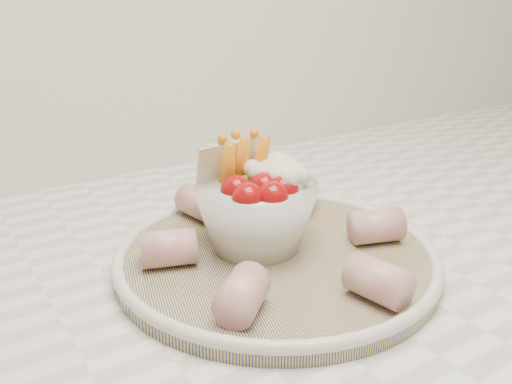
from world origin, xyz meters
TOP-DOWN VIEW (x-y plane):
  - serving_platter at (-0.08, 1.41)m, footprint 0.39×0.39m
  - veggie_bowl at (-0.09, 1.43)m, footprint 0.12×0.12m
  - cured_meat_rolls at (-0.08, 1.41)m, footprint 0.26×0.29m

SIDE VIEW (x-z plane):
  - serving_platter at x=-0.08m, z-range 0.92..0.94m
  - cured_meat_rolls at x=-0.08m, z-range 0.94..0.97m
  - veggie_bowl at x=-0.09m, z-range 0.92..1.03m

